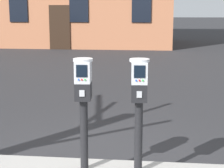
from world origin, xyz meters
TOP-DOWN VIEW (x-y plane):
  - parking_meter_near_kerb at (-0.08, -0.12)m, footprint 0.23×0.26m
  - parking_meter_twin_adjacent at (0.54, -0.12)m, footprint 0.23×0.26m

SIDE VIEW (x-z plane):
  - parking_meter_near_kerb at x=-0.08m, z-range 0.38..1.67m
  - parking_meter_twin_adjacent at x=0.54m, z-range 0.38..1.67m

